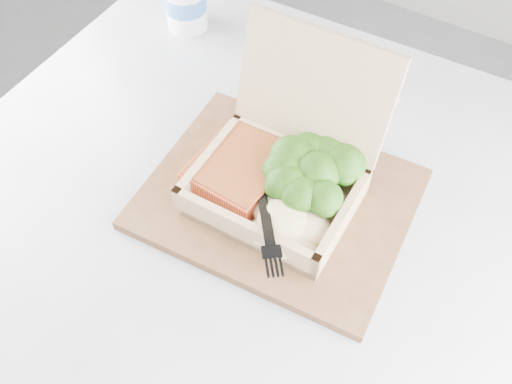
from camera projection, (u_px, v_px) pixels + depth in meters
The scene contains 9 objects.
cafe_table at pixel (240, 274), 0.88m from camera, with size 0.84×0.84×0.73m.
serving_tray at pixel (278, 199), 0.72m from camera, with size 0.32×0.26×0.01m, color brown.
takeout_container at pixel (286, 161), 0.69m from camera, with size 0.20×0.20×0.18m.
salmon_fillet at pixel (244, 164), 0.72m from camera, with size 0.10×0.14×0.03m, color #D95E2A.
broccoli_pile at pixel (315, 179), 0.69m from camera, with size 0.13×0.13×0.05m, color #306616, non-canonical shape.
mashed_potatoes at pixel (283, 221), 0.66m from camera, with size 0.10×0.09×0.04m, color beige.
plastic_fork at pixel (263, 199), 0.66m from camera, with size 0.11×0.13×0.03m.
paper_cup at pixel (186, 2), 0.91m from camera, with size 0.07×0.07×0.08m.
receipt at pixel (354, 112), 0.83m from camera, with size 0.07×0.14×0.00m, color white.
Camera 1 is at (0.75, 0.10, 1.32)m, focal length 40.00 mm.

